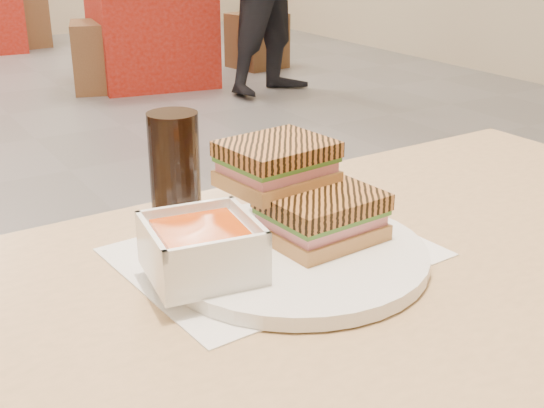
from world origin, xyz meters
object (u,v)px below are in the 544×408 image
soup_bowl (202,251)px  bg_table_1 (151,34)px  main_table (359,378)px  panini_lower (322,216)px  bg_chair_2r (20,21)px  bg_chair_1l (104,56)px  cola_glass (175,166)px  plate (295,255)px  bg_chair_1r (257,41)px

soup_bowl → bg_table_1: soup_bowl is taller
main_table → bg_table_1: size_ratio=1.33×
panini_lower → bg_chair_2r: (1.13, 6.40, -0.55)m
bg_chair_2r → bg_chair_1l: bearing=-88.8°
cola_glass → bg_table_1: 4.43m
panini_lower → bg_table_1: (1.56, 4.27, -0.44)m
main_table → cola_glass: 0.35m
plate → bg_table_1: 4.59m
main_table → cola_glass: (-0.09, 0.28, 0.18)m
soup_bowl → panini_lower: (0.16, 0.01, 0.00)m
bg_chair_1r → panini_lower: bearing=-119.8°
main_table → bg_chair_1l: main_table is taller
soup_bowl → cola_glass: size_ratio=0.90×
soup_bowl → bg_chair_2r: bearing=78.6°
bg_chair_2r → panini_lower: bearing=-100.0°
plate → soup_bowl: 0.12m
main_table → soup_bowl: 0.23m
main_table → bg_chair_1r: 5.15m
cola_glass → bg_chair_1r: size_ratio=0.32×
bg_chair_2r → bg_chair_1r: bearing=-56.0°
soup_bowl → cola_glass: (0.06, 0.19, 0.03)m
soup_bowl → bg_chair_1r: 5.16m
soup_bowl → bg_chair_1l: soup_bowl is taller
bg_table_1 → bg_chair_2r: bg_table_1 is taller
cola_glass → bg_chair_1r: 4.97m
plate → bg_table_1: plate is taller
plate → cola_glass: cola_glass is taller
plate → bg_chair_1l: (1.22, 4.23, -0.53)m
main_table → plate: bearing=109.3°
panini_lower → bg_table_1: bearing=70.0°
panini_lower → bg_chair_1r: (2.50, 4.37, -0.58)m
main_table → panini_lower: 0.19m
panini_lower → bg_table_1: size_ratio=0.15×
soup_bowl → bg_table_1: size_ratio=0.14×
bg_chair_1r → bg_chair_2r: 2.45m
main_table → bg_chair_1r: size_ratio=2.83×
cola_glass → bg_chair_1r: cola_glass is taller
bg_table_1 → bg_chair_1l: 0.40m
cola_glass → bg_chair_1l: size_ratio=0.26×
bg_chair_1l → bg_chair_1r: (1.32, 0.15, -0.02)m
bg_table_1 → bg_chair_1r: bg_table_1 is taller
cola_glass → bg_table_1: size_ratio=0.15×
plate → cola_glass: bearing=105.5°
panini_lower → bg_chair_1r: panini_lower is taller
main_table → panini_lower: bearing=82.9°
plate → panini_lower: bearing=11.9°
main_table → bg_table_1: bearing=70.2°
main_table → bg_chair_1r: bearing=60.6°
plate → panini_lower: (0.04, 0.01, 0.04)m
bg_chair_1l → soup_bowl: bearing=-107.5°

